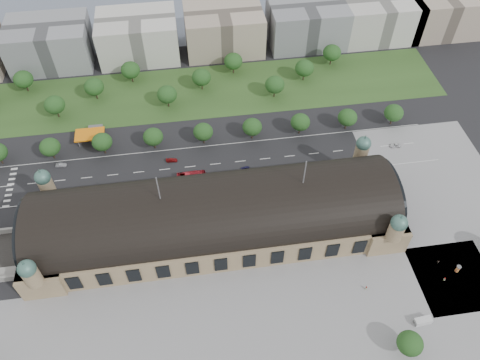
{
  "coord_description": "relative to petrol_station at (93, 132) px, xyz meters",
  "views": [
    {
      "loc": [
        -5.95,
        -112.1,
        163.45
      ],
      "look_at": [
        12.42,
        14.58,
        14.0
      ],
      "focal_mm": 35.0,
      "sensor_mm": 36.0,
      "label": 1
    }
  ],
  "objects": [
    {
      "name": "traffic_car_4",
      "position": [
        71.43,
        -32.44,
        -2.25
      ],
      "size": [
        4.16,
        1.86,
        1.39
      ],
      "primitive_type": "imported",
      "rotation": [
        0.0,
        0.0,
        -1.52
      ],
      "color": "#191640",
      "rests_on": "ground"
    },
    {
      "name": "office_6",
      "position": [
        168.91,
        67.72,
        9.05
      ],
      "size": [
        45.0,
        32.0,
        24.0
      ],
      "primitive_type": "cube",
      "color": "beige",
      "rests_on": "ground"
    },
    {
      "name": "tree_belt_6",
      "position": [
        37.91,
        17.72,
        5.1
      ],
      "size": [
        10.4,
        10.4,
        12.48
      ],
      "color": "#2D2116",
      "rests_on": "ground"
    },
    {
      "name": "parked_car_2",
      "position": [
        4.25,
        -44.28,
        -2.13
      ],
      "size": [
        5.9,
        5.21,
        1.64
      ],
      "primitive_type": "imported",
      "rotation": [
        0.0,
        0.0,
        -0.93
      ],
      "color": "#1F1B4B",
      "rests_on": "ground"
    },
    {
      "name": "tree_row_3",
      "position": [
        5.91,
        -12.28,
        4.48
      ],
      "size": [
        9.6,
        9.6,
        11.52
      ],
      "color": "#2D2116",
      "rests_on": "ground"
    },
    {
      "name": "tree_belt_10",
      "position": [
        113.91,
        29.72,
        5.1
      ],
      "size": [
        10.4,
        10.4,
        12.48
      ],
      "color": "#2D2116",
      "rests_on": "ground"
    },
    {
      "name": "ground",
      "position": [
        53.91,
        -65.28,
        -2.95
      ],
      "size": [
        900.0,
        900.0,
        0.0
      ],
      "primitive_type": "plane",
      "color": "black",
      "rests_on": "ground"
    },
    {
      "name": "petrol_station",
      "position": [
        0.0,
        0.0,
        0.0
      ],
      "size": [
        14.0,
        13.0,
        5.05
      ],
      "color": "orange",
      "rests_on": "ground"
    },
    {
      "name": "tree_belt_2",
      "position": [
        -38.09,
        41.72,
        5.1
      ],
      "size": [
        10.4,
        10.4,
        12.48
      ],
      "color": "#2D2116",
      "rests_on": "ground"
    },
    {
      "name": "tree_row_8",
      "position": [
        125.91,
        -12.28,
        4.48
      ],
      "size": [
        9.6,
        9.6,
        11.52
      ],
      "color": "#2D2116",
      "rests_on": "ground"
    },
    {
      "name": "van_south",
      "position": [
        123.57,
        -116.31,
        -1.65
      ],
      "size": [
        6.48,
        3.01,
        2.73
      ],
      "rotation": [
        0.0,
        0.0,
        0.08
      ],
      "color": "silver",
      "rests_on": "ground"
    },
    {
      "name": "advertising_column",
      "position": [
        145.8,
        -97.97,
        -1.18
      ],
      "size": [
        1.8,
        1.8,
        3.41
      ],
      "color": "#DE373C",
      "rests_on": "ground"
    },
    {
      "name": "office_5",
      "position": [
        123.91,
        67.72,
        9.05
      ],
      "size": [
        45.0,
        32.0,
        24.0
      ],
      "primitive_type": "cube",
      "color": "gray",
      "rests_on": "ground"
    },
    {
      "name": "pedestrian_2",
      "position": [
        140.08,
        -93.35,
        -2.05
      ],
      "size": [
        0.62,
        0.94,
        1.8
      ],
      "primitive_type": "imported",
      "rotation": [
        0.0,
        0.0,
        1.71
      ],
      "color": "gray",
      "rests_on": "ground"
    },
    {
      "name": "office_2",
      "position": [
        -26.09,
        67.72,
        9.05
      ],
      "size": [
        45.0,
        32.0,
        24.0
      ],
      "primitive_type": "cube",
      "color": "gray",
      "rests_on": "ground"
    },
    {
      "name": "parked_car_0",
      "position": [
        -17.98,
        -40.28,
        -2.25
      ],
      "size": [
        4.37,
        3.51,
        1.39
      ],
      "primitive_type": "imported",
      "rotation": [
        0.0,
        0.0,
        -1.01
      ],
      "color": "black",
      "rests_on": "ground"
    },
    {
      "name": "traffic_car_1",
      "position": [
        -14.32,
        -18.19,
        -2.15
      ],
      "size": [
        5.0,
        2.16,
        1.6
      ],
      "primitive_type": "imported",
      "rotation": [
        0.0,
        0.0,
        1.47
      ],
      "color": "gray",
      "rests_on": "ground"
    },
    {
      "name": "parked_car_4",
      "position": [
        27.23,
        -41.05,
        -2.21
      ],
      "size": [
        4.68,
        3.41,
        1.47
      ],
      "primitive_type": "imported",
      "rotation": [
        0.0,
        0.0,
        -1.1
      ],
      "color": "silver",
      "rests_on": "ground"
    },
    {
      "name": "parked_car_6",
      "position": [
        35.91,
        -44.28,
        -2.28
      ],
      "size": [
        4.85,
        4.19,
        1.34
      ],
      "primitive_type": "imported",
      "rotation": [
        0.0,
        0.0,
        -0.96
      ],
      "color": "black",
      "rests_on": "ground"
    },
    {
      "name": "tree_row_9",
      "position": [
        149.91,
        -12.28,
        4.48
      ],
      "size": [
        9.6,
        9.6,
        11.52
      ],
      "color": "#2D2116",
      "rests_on": "ground"
    },
    {
      "name": "bus_mid",
      "position": [
        64.07,
        -37.31,
        -1.16
      ],
      "size": [
        12.89,
        3.22,
        3.58
      ],
      "primitive_type": "imported",
      "rotation": [
        0.0,
        0.0,
        1.55
      ],
      "color": "silver",
      "rests_on": "ground"
    },
    {
      "name": "pedestrian_0",
      "position": [
        107.9,
        -100.42,
        -1.97
      ],
      "size": [
        1.08,
        0.82,
        1.95
      ],
      "primitive_type": "imported",
      "rotation": [
        0.0,
        0.0,
        0.32
      ],
      "color": "gray",
      "rests_on": "ground"
    },
    {
      "name": "tree_row_2",
      "position": [
        -18.09,
        -12.28,
        4.48
      ],
      "size": [
        9.6,
        9.6,
        11.52
      ],
      "color": "#2D2116",
      "rests_on": "ground"
    },
    {
      "name": "office_3",
      "position": [
        23.91,
        67.72,
        9.05
      ],
      "size": [
        45.0,
        32.0,
        24.0
      ],
      "primitive_type": "cube",
      "color": "beige",
      "rests_on": "ground"
    },
    {
      "name": "traffic_car_3",
      "position": [
        37.53,
        -22.44,
        -2.18
      ],
      "size": [
        5.44,
        2.57,
        1.53
      ],
      "primitive_type": "imported",
      "rotation": [
        0.0,
        0.0,
        1.49
      ],
      "color": "maroon",
      "rests_on": "ground"
    },
    {
      "name": "tree_belt_3",
      "position": [
        -19.09,
        17.72,
        5.1
      ],
      "size": [
        10.4,
        10.4,
        12.48
      ],
      "color": "#2D2116",
      "rests_on": "ground"
    },
    {
      "name": "parked_car_3",
      "position": [
        -2.91,
        -40.86,
        -2.19
      ],
      "size": [
        4.81,
        3.4,
        1.52
      ],
      "primitive_type": "imported",
      "rotation": [
        0.0,
        0.0,
        -1.17
      ],
      "color": "#515358",
      "rests_on": "ground"
    },
    {
      "name": "office_4",
      "position": [
        73.91,
        67.72,
        9.05
      ],
      "size": [
        45.0,
        32.0,
        24.0
      ],
      "primitive_type": "cube",
      "color": "tan",
      "rests_on": "ground"
    },
    {
      "name": "tree_belt_5",
      "position": [
        18.91,
        41.72,
        5.1
      ],
      "size": [
        10.4,
        10.4,
        12.48
      ],
      "color": "#2D2116",
      "rests_on": "ground"
    },
    {
      "name": "tree_belt_11",
      "position": [
        132.91,
        41.72,
        5.1
      ],
      "size": [
        10.4,
        10.4,
        12.48
      ],
      "color": "#2D2116",
      "rests_on": "ground"
    },
    {
      "name": "office_7",
      "position": [
        208.91,
        67.72,
        9.05
      ],
      "size": [
        45.0,
        32.0,
        24.0
      ],
      "primitive_type": "cube",
      "color": "tan",
      "rests_on": "ground"
    },
    {
      "name": "grass_belt",
      "position": [
        38.91,
        27.72,
        -2.95
      ],
      "size": [
        300.0,
        45.0,
        0.1
      ],
      "primitive_type": "cube",
      "color": "#2C4B1E",
      "rests_on": "ground"
    },
    {
      "name": "bus_east",
      "position": [
        78.88,
        -38.08,
        -1.41
      ],
      "size": [
        11.11,
        2.7,
        3.09
      ],
      "primitive_type": "imported",
      "rotation": [
        0.0,
        0.0,
        1.58
      ],
      "color": "silver",
      "rests_on": "ground"
    },
    {
      "name": "road_slab",
      "position": [
        33.91,
        -27.28,
        -2.95
      ],
      "size": [
        260.0,
        26.0,
        0.1
      ],
      "primitive_type": "cube",
      "color": "black",
      "rests_on": "ground"
    },
    {
      "name": "tree_belt_4",
      "position": [
        -0.09,
        29.72,
        5.1
      ],
      "size": [
        10.4,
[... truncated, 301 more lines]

